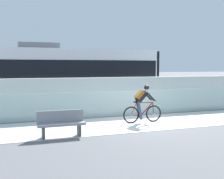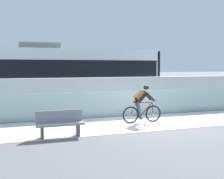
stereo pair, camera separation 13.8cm
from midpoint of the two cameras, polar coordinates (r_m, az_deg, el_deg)
The scene contains 9 objects.
ground_plane at distance 12.10m, azimuth 6.98°, elevation -6.69°, with size 200.00×200.00×0.00m, color slate.
bike_path_deck at distance 12.10m, azimuth 6.98°, elevation -6.66°, with size 32.00×3.20×0.01m, color silver.
glass_parapet at distance 13.67m, azimuth 3.63°, elevation -2.78°, with size 32.00×0.05×1.21m, color #ADC6C1.
concrete_barrier_wall at distance 15.30m, azimuth 1.07°, elevation -0.86°, with size 32.00×0.36×1.80m, color silver.
tram_rail_near at distance 17.74m, azimuth -1.66°, elevation -3.01°, with size 32.00×0.08×0.01m, color #595654.
tram_rail_far at distance 19.11m, azimuth -2.93°, elevation -2.47°, with size 32.00×0.08×0.01m, color #595654.
tram at distance 17.85m, azimuth -7.93°, elevation 3.07°, with size 11.06×2.54×3.81m.
cyclist_on_bike at distance 11.91m, azimuth 6.46°, elevation -2.96°, with size 1.77×0.58×1.61m.
bench at distance 9.68m, azimuth -10.17°, elevation -6.70°, with size 1.60×0.45×0.89m.
Camera 2 is at (-5.11, -10.70, 2.37)m, focal length 44.86 mm.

